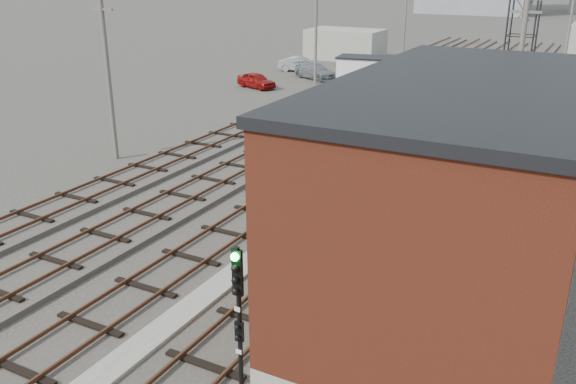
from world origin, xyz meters
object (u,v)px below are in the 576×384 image
Objects in this scene: site_trailer at (375,73)px; car_silver at (300,64)px; car_red at (256,80)px; switch_stand at (390,91)px; car_grey at (315,71)px; signal_mast at (238,311)px.

car_silver is (-9.57, 5.03, -0.64)m from site_trailer.
car_red is (-9.03, -4.32, -0.69)m from site_trailer.
switch_stand is at bearing -133.62° from car_silver.
switch_stand is 0.21× the size of site_trailer.
switch_stand is at bearing -95.47° from car_grey.
switch_stand is 0.37× the size of car_red.
car_red is at bearing -163.65° from site_trailer.
car_red is 6.84m from car_grey.
car_silver is at bearing 71.10° from car_grey.
site_trailer reaches higher than switch_stand.
signal_mast is 43.95m from car_grey.
car_grey is (-9.02, 5.41, 0.01)m from switch_stand.
car_silver reaches higher than car_grey.
switch_stand is 0.30× the size of car_grey.
car_silver is (-0.54, 9.35, 0.05)m from car_red.
car_red is 9.37m from car_silver.
site_trailer is at bearing 105.64° from signal_mast.
switch_stand is 10.52m from car_grey.
site_trailer is at bearing -126.51° from car_silver.
car_grey is (-6.53, 2.05, -0.66)m from site_trailer.
site_trailer is 10.03m from car_red.
signal_mast is at bearing -131.36° from car_grey.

